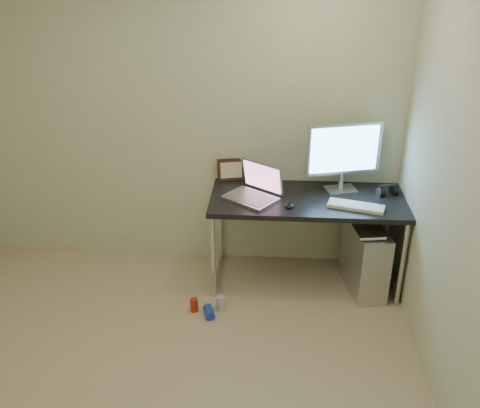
% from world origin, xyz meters
% --- Properties ---
extents(floor, '(3.50, 3.50, 0.00)m').
position_xyz_m(floor, '(0.00, 0.00, 0.00)').
color(floor, tan).
rests_on(floor, ground).
extents(wall_back, '(3.50, 0.02, 2.50)m').
position_xyz_m(wall_back, '(0.00, 1.75, 1.25)').
color(wall_back, beige).
rests_on(wall_back, ground).
extents(desk, '(1.50, 0.66, 0.75)m').
position_xyz_m(desk, '(1.00, 1.42, 0.67)').
color(desk, black).
rests_on(desk, ground).
extents(tower_computer, '(0.33, 0.57, 0.59)m').
position_xyz_m(tower_computer, '(1.47, 1.34, 0.28)').
color(tower_computer, '#B9B9BE').
rests_on(tower_computer, ground).
extents(cable_a, '(0.01, 0.16, 0.69)m').
position_xyz_m(cable_a, '(1.42, 1.70, 0.40)').
color(cable_a, black).
rests_on(cable_a, ground).
extents(cable_b, '(0.02, 0.11, 0.71)m').
position_xyz_m(cable_b, '(1.51, 1.68, 0.38)').
color(cable_b, black).
rests_on(cable_b, ground).
extents(can_red, '(0.07, 0.07, 0.11)m').
position_xyz_m(can_red, '(0.16, 0.93, 0.05)').
color(can_red, red).
rests_on(can_red, ground).
extents(can_white, '(0.07, 0.07, 0.12)m').
position_xyz_m(can_white, '(0.36, 0.96, 0.06)').
color(can_white, silver).
rests_on(can_white, ground).
extents(can_blue, '(0.10, 0.14, 0.07)m').
position_xyz_m(can_blue, '(0.28, 0.88, 0.03)').
color(can_blue, blue).
rests_on(can_blue, ground).
extents(laptop, '(0.49, 0.47, 0.26)m').
position_xyz_m(laptop, '(0.59, 1.40, 0.81)').
color(laptop, '#B9BAC1').
rests_on(laptop, desk).
extents(monitor, '(0.58, 0.23, 0.55)m').
position_xyz_m(monitor, '(1.27, 1.58, 1.07)').
color(monitor, '#B9BAC1').
rests_on(monitor, desk).
extents(keyboard, '(0.43, 0.24, 0.02)m').
position_xyz_m(keyboard, '(1.35, 1.27, 0.76)').
color(keyboard, silver).
rests_on(keyboard, desk).
extents(mouse_right, '(0.07, 0.10, 0.03)m').
position_xyz_m(mouse_right, '(1.53, 1.28, 0.77)').
color(mouse_right, black).
rests_on(mouse_right, desk).
extents(mouse_left, '(0.09, 0.12, 0.04)m').
position_xyz_m(mouse_left, '(0.86, 1.26, 0.77)').
color(mouse_left, black).
rests_on(mouse_left, desk).
extents(headphones, '(0.18, 0.10, 0.10)m').
position_xyz_m(headphones, '(1.62, 1.52, 0.78)').
color(headphones, black).
rests_on(headphones, desk).
extents(picture_frame, '(0.24, 0.12, 0.19)m').
position_xyz_m(picture_frame, '(0.38, 1.72, 0.84)').
color(picture_frame, black).
rests_on(picture_frame, desk).
extents(webcam, '(0.04, 0.03, 0.13)m').
position_xyz_m(webcam, '(0.56, 1.67, 0.84)').
color(webcam, silver).
rests_on(webcam, desk).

